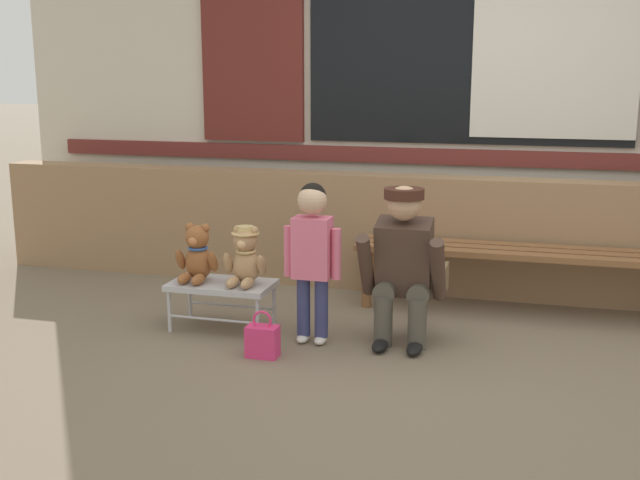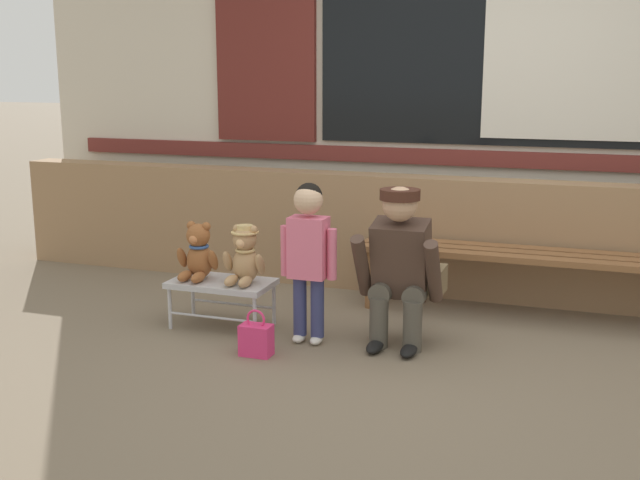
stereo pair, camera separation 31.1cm
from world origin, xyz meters
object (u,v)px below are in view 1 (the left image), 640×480
at_px(wooden_bench_long, 515,258).
at_px(teddy_bear_plain, 197,255).
at_px(adult_crouching, 405,265).
at_px(handbag_on_ground, 263,340).
at_px(small_display_bench, 222,287).
at_px(teddy_bear_with_hat, 245,257).
at_px(child_standing, 312,245).

relative_size(wooden_bench_long, teddy_bear_plain, 5.78).
bearing_deg(adult_crouching, handbag_on_ground, -148.80).
bearing_deg(teddy_bear_plain, handbag_on_ground, -35.34).
relative_size(adult_crouching, handbag_on_ground, 3.49).
bearing_deg(handbag_on_ground, wooden_bench_long, 42.96).
height_order(teddy_bear_plain, handbag_on_ground, teddy_bear_plain).
height_order(small_display_bench, teddy_bear_with_hat, teddy_bear_with_hat).
distance_m(wooden_bench_long, adult_crouching, 1.00).
distance_m(small_display_bench, handbag_on_ground, 0.60).
bearing_deg(small_display_bench, teddy_bear_plain, 179.49).
bearing_deg(teddy_bear_with_hat, teddy_bear_plain, -179.87).
bearing_deg(handbag_on_ground, small_display_bench, 135.53).
xyz_separation_m(small_display_bench, teddy_bear_with_hat, (0.16, 0.00, 0.21)).
bearing_deg(adult_crouching, teddy_bear_plain, -178.32).
height_order(teddy_bear_with_hat, child_standing, child_standing).
height_order(wooden_bench_long, teddy_bear_with_hat, teddy_bear_with_hat).
height_order(wooden_bench_long, child_standing, child_standing).
bearing_deg(child_standing, teddy_bear_with_hat, 168.10).
bearing_deg(teddy_bear_plain, adult_crouching, 1.68).
relative_size(teddy_bear_plain, adult_crouching, 0.38).
height_order(teddy_bear_plain, adult_crouching, adult_crouching).
relative_size(small_display_bench, child_standing, 0.67).
height_order(child_standing, handbag_on_ground, child_standing).
xyz_separation_m(small_display_bench, handbag_on_ground, (0.41, -0.40, -0.17)).
bearing_deg(child_standing, adult_crouching, 14.23).
distance_m(child_standing, adult_crouching, 0.55).
bearing_deg(teddy_bear_with_hat, child_standing, -11.90).
bearing_deg(adult_crouching, wooden_bench_long, 53.03).
relative_size(small_display_bench, handbag_on_ground, 2.35).
height_order(child_standing, adult_crouching, child_standing).
xyz_separation_m(teddy_bear_with_hat, handbag_on_ground, (0.25, -0.41, -0.38)).
bearing_deg(adult_crouching, child_standing, -165.77).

